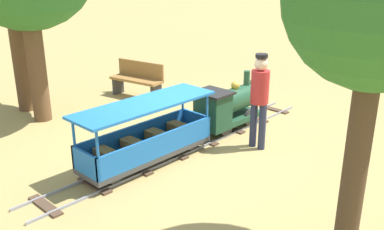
% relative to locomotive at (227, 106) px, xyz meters
% --- Properties ---
extents(ground_plane, '(60.00, 60.00, 0.00)m').
position_rel_locomotive_xyz_m(ground_plane, '(0.00, -1.13, -0.49)').
color(ground_plane, '#A38C51').
extents(track, '(0.67, 6.05, 0.04)m').
position_rel_locomotive_xyz_m(track, '(0.00, -1.05, -0.47)').
color(track, gray).
rests_on(track, ground_plane).
extents(locomotive, '(0.63, 1.45, 1.01)m').
position_rel_locomotive_xyz_m(locomotive, '(0.00, 0.00, 0.00)').
color(locomotive, '#1E472D').
rests_on(locomotive, ground_plane).
extents(passenger_car, '(0.73, 2.35, 0.97)m').
position_rel_locomotive_xyz_m(passenger_car, '(0.00, -1.95, -0.06)').
color(passenger_car, '#3F3F3F').
rests_on(passenger_car, ground_plane).
extents(conductor_person, '(0.30, 0.30, 1.62)m').
position_rel_locomotive_xyz_m(conductor_person, '(0.87, -0.24, 0.47)').
color(conductor_person, '#282D47').
rests_on(conductor_person, ground_plane).
extents(park_bench, '(1.35, 0.65, 0.82)m').
position_rel_locomotive_xyz_m(park_bench, '(-2.85, 0.21, -0.07)').
color(park_bench, olive).
rests_on(park_bench, ground_plane).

